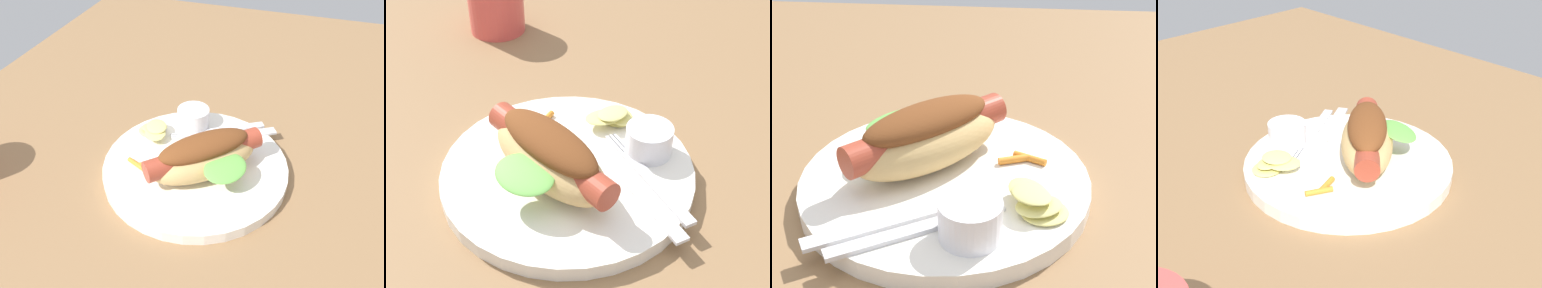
{
  "view_description": "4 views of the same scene",
  "coord_description": "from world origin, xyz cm",
  "views": [
    {
      "loc": [
        43.71,
        12.76,
        38.68
      ],
      "look_at": [
        2.12,
        -0.89,
        3.76
      ],
      "focal_mm": 38.47,
      "sensor_mm": 36.0,
      "label": 1
    },
    {
      "loc": [
        0.42,
        41.12,
        38.05
      ],
      "look_at": [
        2.81,
        -0.81,
        4.03
      ],
      "focal_mm": 51.91,
      "sensor_mm": 36.0,
      "label": 2
    },
    {
      "loc": [
        -37.21,
        -5.56,
        28.4
      ],
      "look_at": [
        3.57,
        -1.65,
        4.73
      ],
      "focal_mm": 52.52,
      "sensor_mm": 36.0,
      "label": 3
    },
    {
      "loc": [
        43.9,
        -38.95,
        34.96
      ],
      "look_at": [
        3.33,
        0.35,
        3.62
      ],
      "focal_mm": 50.4,
      "sensor_mm": 36.0,
      "label": 4
    }
  ],
  "objects": [
    {
      "name": "plate",
      "position": [
        3.38,
        0.16,
        0.8
      ],
      "size": [
        25.15,
        25.15,
        1.6
      ],
      "primitive_type": "cylinder",
      "color": "white",
      "rests_on": "ground_plane"
    },
    {
      "name": "knife",
      "position": [
        -3.7,
        3.34,
        1.78
      ],
      "size": [
        8.17,
        12.4,
        0.36
      ],
      "primitive_type": "cube",
      "rotation": [
        0.0,
        0.0,
        5.25
      ],
      "color": "silver",
      "rests_on": "plate"
    },
    {
      "name": "hot_dog",
      "position": [
        4.94,
        1.72,
        4.65
      ],
      "size": [
        14.72,
        14.84,
        5.9
      ],
      "rotation": [
        0.0,
        0.0,
        5.49
      ],
      "color": "tan",
      "rests_on": "plate"
    },
    {
      "name": "drinking_cup",
      "position": [
        15.83,
        -31.74,
        4.45
      ],
      "size": [
        7.88,
        7.88,
        8.9
      ],
      "primitive_type": "cylinder",
      "color": "#D84C47",
      "rests_on": "ground_plane"
    },
    {
      "name": "chips_pile",
      "position": [
        -0.99,
        -7.79,
        2.48
      ],
      "size": [
        6.37,
        6.1,
        1.94
      ],
      "color": "#D8D073",
      "rests_on": "plate"
    },
    {
      "name": "sauce_ramekin",
      "position": [
        -4.68,
        -2.9,
        3.14
      ],
      "size": [
        4.77,
        4.77,
        3.08
      ],
      "primitive_type": "cylinder",
      "color": "white",
      "rests_on": "plate"
    },
    {
      "name": "ground_plane",
      "position": [
        0.0,
        0.0,
        -0.9
      ],
      "size": [
        120.0,
        90.0,
        1.8
      ],
      "primitive_type": "cube",
      "color": "olive"
    },
    {
      "name": "fork",
      "position": [
        -4.6,
        1.33,
        1.8
      ],
      "size": [
        8.33,
        12.94,
        0.4
      ],
      "rotation": [
        0.0,
        0.0,
        5.25
      ],
      "color": "silver",
      "rests_on": "plate"
    },
    {
      "name": "carrot_garnish",
      "position": [
        6.23,
        -6.63,
        1.92
      ],
      "size": [
        2.12,
        4.44,
        0.66
      ],
      "color": "orange",
      "rests_on": "plate"
    }
  ]
}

